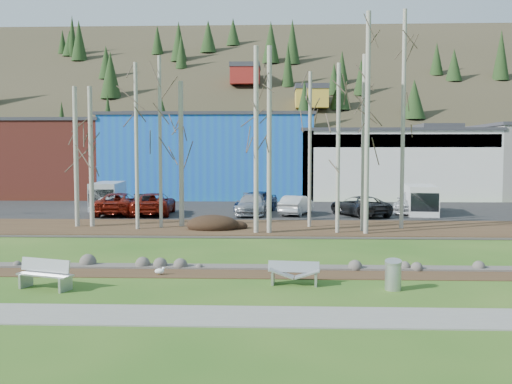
{
  "coord_description": "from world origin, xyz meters",
  "views": [
    {
      "loc": [
        0.75,
        -19.01,
        4.57
      ],
      "look_at": [
        -0.39,
        10.5,
        2.5
      ],
      "focal_mm": 40.0,
      "sensor_mm": 36.0,
      "label": 1
    }
  ],
  "objects_px": {
    "van_grey": "(107,196)",
    "car_3": "(252,204)",
    "car_8": "(154,204)",
    "litter_bin": "(393,276)",
    "bench_intact": "(45,274)",
    "car_4": "(256,201)",
    "car_5": "(296,205)",
    "van_white": "(421,200)",
    "car_6": "(360,206)",
    "car_1": "(144,203)",
    "car_2": "(119,204)",
    "car_7": "(414,202)",
    "car_0": "(114,204)",
    "seagull": "(160,271)",
    "bench_damaged": "(294,273)"
  },
  "relations": [
    {
      "from": "car_6",
      "to": "car_1",
      "type": "bearing_deg",
      "value": -32.04
    },
    {
      "from": "bench_damaged",
      "to": "seagull",
      "type": "bearing_deg",
      "value": 171.63
    },
    {
      "from": "bench_intact",
      "to": "litter_bin",
      "type": "xyz_separation_m",
      "value": [
        11.6,
        0.28,
        -0.03
      ]
    },
    {
      "from": "car_3",
      "to": "car_4",
      "type": "xyz_separation_m",
      "value": [
        0.25,
        1.72,
        0.08
      ]
    },
    {
      "from": "bench_damaged",
      "to": "car_4",
      "type": "distance_m",
      "value": 22.64
    },
    {
      "from": "car_8",
      "to": "litter_bin",
      "type": "bearing_deg",
      "value": 117.36
    },
    {
      "from": "car_4",
      "to": "van_grey",
      "type": "relative_size",
      "value": 0.96
    },
    {
      "from": "van_grey",
      "to": "car_3",
      "type": "bearing_deg",
      "value": -20.99
    },
    {
      "from": "litter_bin",
      "to": "car_4",
      "type": "relative_size",
      "value": 0.2
    },
    {
      "from": "car_5",
      "to": "car_6",
      "type": "height_order",
      "value": "car_6"
    },
    {
      "from": "bench_intact",
      "to": "car_2",
      "type": "bearing_deg",
      "value": 118.03
    },
    {
      "from": "car_0",
      "to": "car_6",
      "type": "relative_size",
      "value": 0.76
    },
    {
      "from": "car_0",
      "to": "car_4",
      "type": "distance_m",
      "value": 10.44
    },
    {
      "from": "car_2",
      "to": "car_5",
      "type": "height_order",
      "value": "car_2"
    },
    {
      "from": "car_2",
      "to": "car_7",
      "type": "distance_m",
      "value": 21.35
    },
    {
      "from": "car_8",
      "to": "van_white",
      "type": "relative_size",
      "value": 1.13
    },
    {
      "from": "van_grey",
      "to": "litter_bin",
      "type": "bearing_deg",
      "value": -60.08
    },
    {
      "from": "car_0",
      "to": "car_4",
      "type": "xyz_separation_m",
      "value": [
        10.41,
        0.8,
        0.15
      ]
    },
    {
      "from": "car_2",
      "to": "car_5",
      "type": "distance_m",
      "value": 12.6
    },
    {
      "from": "litter_bin",
      "to": "seagull",
      "type": "height_order",
      "value": "litter_bin"
    },
    {
      "from": "car_3",
      "to": "car_6",
      "type": "xyz_separation_m",
      "value": [
        7.53,
        -0.57,
        -0.02
      ]
    },
    {
      "from": "bench_damaged",
      "to": "car_6",
      "type": "distance_m",
      "value": 20.89
    },
    {
      "from": "car_4",
      "to": "car_6",
      "type": "relative_size",
      "value": 0.94
    },
    {
      "from": "car_5",
      "to": "car_8",
      "type": "height_order",
      "value": "car_8"
    },
    {
      "from": "bench_intact",
      "to": "car_7",
      "type": "relative_size",
      "value": 0.38
    },
    {
      "from": "car_8",
      "to": "van_grey",
      "type": "xyz_separation_m",
      "value": [
        -4.45,
        3.73,
        0.26
      ]
    },
    {
      "from": "car_7",
      "to": "van_white",
      "type": "height_order",
      "value": "van_white"
    },
    {
      "from": "car_8",
      "to": "van_white",
      "type": "height_order",
      "value": "van_white"
    },
    {
      "from": "car_0",
      "to": "car_4",
      "type": "bearing_deg",
      "value": -148.56
    },
    {
      "from": "bench_intact",
      "to": "bench_damaged",
      "type": "distance_m",
      "value": 8.4
    },
    {
      "from": "seagull",
      "to": "van_white",
      "type": "relative_size",
      "value": 0.08
    },
    {
      "from": "car_3",
      "to": "bench_damaged",
      "type": "bearing_deg",
      "value": -80.6
    },
    {
      "from": "car_3",
      "to": "car_4",
      "type": "height_order",
      "value": "car_4"
    },
    {
      "from": "van_grey",
      "to": "car_1",
      "type": "bearing_deg",
      "value": -39.33
    },
    {
      "from": "car_5",
      "to": "car_8",
      "type": "distance_m",
      "value": 10.1
    },
    {
      "from": "bench_damaged",
      "to": "car_6",
      "type": "bearing_deg",
      "value": 81.73
    },
    {
      "from": "seagull",
      "to": "van_grey",
      "type": "distance_m",
      "value": 24.58
    },
    {
      "from": "bench_damaged",
      "to": "car_3",
      "type": "height_order",
      "value": "car_3"
    },
    {
      "from": "car_6",
      "to": "car_8",
      "type": "distance_m",
      "value": 14.47
    },
    {
      "from": "car_4",
      "to": "car_6",
      "type": "xyz_separation_m",
      "value": [
        7.28,
        -2.29,
        -0.1
      ]
    },
    {
      "from": "bench_damaged",
      "to": "car_3",
      "type": "distance_m",
      "value": 20.96
    },
    {
      "from": "car_3",
      "to": "van_grey",
      "type": "bearing_deg",
      "value": 166.38
    },
    {
      "from": "car_2",
      "to": "car_6",
      "type": "relative_size",
      "value": 1.11
    },
    {
      "from": "car_7",
      "to": "car_8",
      "type": "relative_size",
      "value": 0.97
    },
    {
      "from": "car_8",
      "to": "van_white",
      "type": "bearing_deg",
      "value": 179.58
    },
    {
      "from": "van_white",
      "to": "van_grey",
      "type": "height_order",
      "value": "van_grey"
    },
    {
      "from": "van_grey",
      "to": "car_0",
      "type": "bearing_deg",
      "value": -67.62
    },
    {
      "from": "bench_intact",
      "to": "van_grey",
      "type": "height_order",
      "value": "van_grey"
    },
    {
      "from": "bench_intact",
      "to": "car_3",
      "type": "xyz_separation_m",
      "value": [
        5.93,
        21.74,
        0.37
      ]
    },
    {
      "from": "car_1",
      "to": "van_white",
      "type": "relative_size",
      "value": 0.86
    }
  ]
}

